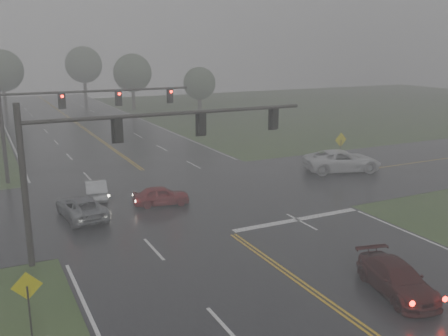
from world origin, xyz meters
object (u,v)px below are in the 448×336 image
signal_gantry_near (123,144)px  sedan_red (161,205)px  pickup_white (341,171)px  sedan_silver (96,198)px  sedan_maroon (395,293)px  car_grey (82,218)px  signal_gantry_far (66,109)px

signal_gantry_near → sedan_red: bearing=56.7°
pickup_white → sedan_silver: bearing=101.4°
sedan_silver → signal_gantry_near: (-0.46, -9.28, 5.37)m
sedan_maroon → car_grey: size_ratio=0.95×
sedan_red → pickup_white: bearing=-73.3°
pickup_white → signal_gantry_near: signal_gantry_near is taller
car_grey → signal_gantry_near: size_ratio=0.32×
sedan_maroon → signal_gantry_far: signal_gantry_far is taller
sedan_red → sedan_silver: 4.80m
car_grey → sedan_red: bearing=177.1°
sedan_silver → signal_gantry_near: 10.73m
signal_gantry_near → car_grey: bearing=101.9°
sedan_maroon → pickup_white: bearing=69.4°
signal_gantry_far → sedan_silver: bearing=-86.4°
sedan_maroon → signal_gantry_far: 27.66m
pickup_white → signal_gantry_far: signal_gantry_far is taller
sedan_silver → pickup_white: bearing=-175.1°
signal_gantry_far → signal_gantry_near: bearing=-90.1°
signal_gantry_far → sedan_red: bearing=-69.3°
sedan_red → signal_gantry_far: signal_gantry_far is taller
sedan_silver → sedan_red: bearing=144.7°
sedan_red → sedan_silver: size_ratio=0.94×
car_grey → signal_gantry_far: size_ratio=0.32×
pickup_white → signal_gantry_near: 22.17m
signal_gantry_near → sedan_maroon: bearing=-48.3°
sedan_maroon → sedan_silver: size_ratio=1.15×
sedan_silver → sedan_maroon: bearing=122.6°
signal_gantry_near → signal_gantry_far: (0.02, 16.14, -0.10)m
pickup_white → signal_gantry_far: bearing=83.2°
car_grey → sedan_maroon: bearing=117.1°
sedan_maroon → sedan_red: (-4.71, 15.54, 0.00)m
sedan_red → car_grey: size_ratio=0.78×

